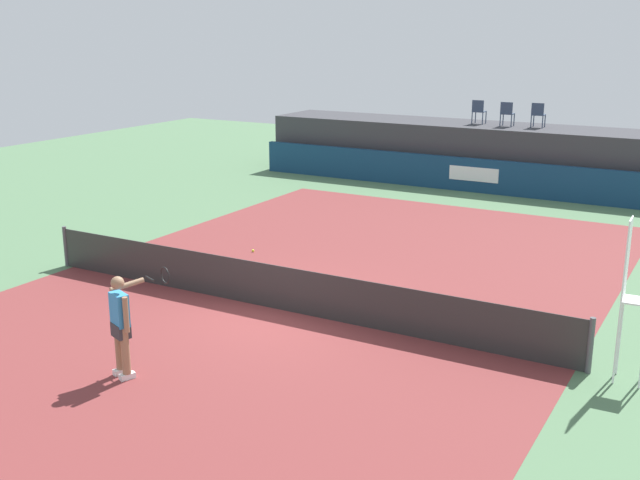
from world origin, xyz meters
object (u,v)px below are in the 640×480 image
(spectator_chair_left, at_px, (507,113))
(net_post_far, at_px, (590,346))
(spectator_chair_far_left, at_px, (479,111))
(tennis_player, at_px, (122,323))
(spectator_chair_center, at_px, (538,114))
(net_post_near, at_px, (66,246))
(tennis_ball, at_px, (253,251))
(umpire_chair, at_px, (630,290))

(spectator_chair_left, distance_m, net_post_far, 16.34)
(spectator_chair_far_left, relative_size, tennis_player, 0.50)
(spectator_chair_left, xyz_separation_m, spectator_chair_center, (1.07, 0.21, 0.00))
(net_post_far, height_order, tennis_player, tennis_player)
(spectator_chair_left, height_order, net_post_near, spectator_chair_left)
(spectator_chair_center, relative_size, tennis_player, 0.50)
(spectator_chair_center, height_order, tennis_player, spectator_chair_center)
(spectator_chair_center, xyz_separation_m, tennis_player, (-1.86, -19.22, -1.73))
(spectator_chair_far_left, relative_size, spectator_chair_left, 1.00)
(tennis_ball, bearing_deg, spectator_chair_center, 70.72)
(net_post_far, bearing_deg, tennis_ball, 160.28)
(spectator_chair_left, relative_size, spectator_chair_center, 1.00)
(spectator_chair_center, height_order, umpire_chair, spectator_chair_center)
(net_post_near, bearing_deg, spectator_chair_left, 66.87)
(net_post_far, distance_m, tennis_ball, 9.68)
(umpire_chair, height_order, net_post_far, umpire_chair)
(net_post_far, bearing_deg, tennis_player, -149.62)
(umpire_chair, bearing_deg, spectator_chair_left, 113.34)
(tennis_player, bearing_deg, tennis_ball, 107.94)
(spectator_chair_far_left, height_order, spectator_chair_center, same)
(net_post_near, relative_size, tennis_ball, 14.71)
(spectator_chair_center, bearing_deg, spectator_chair_far_left, 179.26)
(net_post_near, height_order, tennis_player, tennis_player)
(spectator_chair_far_left, bearing_deg, net_post_far, -65.05)
(tennis_player, bearing_deg, umpire_chair, 28.53)
(net_post_near, distance_m, net_post_far, 12.40)
(spectator_chair_center, bearing_deg, tennis_ball, -109.28)
(umpire_chair, distance_m, net_post_near, 12.97)
(net_post_near, bearing_deg, tennis_ball, 44.68)
(spectator_chair_left, bearing_deg, net_post_near, -113.13)
(spectator_chair_left, xyz_separation_m, net_post_near, (-6.43, -15.05, -2.19))
(net_post_far, relative_size, tennis_player, 0.56)
(spectator_chair_left, distance_m, net_post_near, 16.51)
(umpire_chair, distance_m, net_post_far, 1.21)
(spectator_chair_far_left, distance_m, tennis_player, 19.33)
(spectator_chair_left, relative_size, net_post_far, 0.89)
(spectator_chair_far_left, xyz_separation_m, net_post_near, (-5.29, -15.28, -2.19))
(tennis_player, bearing_deg, net_post_near, 144.89)
(spectator_chair_far_left, bearing_deg, net_post_near, -109.09)
(spectator_chair_center, relative_size, umpire_chair, 0.32)
(net_post_far, distance_m, tennis_player, 7.85)
(tennis_player, height_order, tennis_ball, tennis_player)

